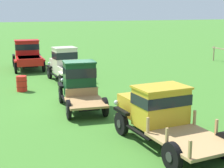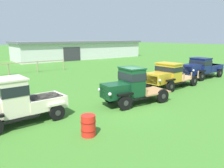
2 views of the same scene
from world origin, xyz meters
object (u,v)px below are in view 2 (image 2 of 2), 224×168
vintage_truck_second_in_line (17,101)px  vintage_truck_far_side (167,75)px  vintage_truck_back_of_row (202,67)px  farm_shed (80,50)px  oil_drum_beside_row (88,125)px  vintage_truck_midrow_center (130,86)px

vintage_truck_second_in_line → vintage_truck_far_side: bearing=3.1°
vintage_truck_second_in_line → vintage_truck_back_of_row: 18.44m
vintage_truck_second_in_line → vintage_truck_far_side: size_ratio=0.84×
farm_shed → vintage_truck_far_side: (-6.90, -27.50, -0.62)m
farm_shed → oil_drum_beside_row: (-16.75, -31.37, -1.26)m
vintage_truck_midrow_center → oil_drum_beside_row: (-4.37, -2.34, -0.74)m
farm_shed → vintage_truck_second_in_line: farm_shed is taller
vintage_truck_second_in_line → vintage_truck_midrow_center: vintage_truck_midrow_center is taller
farm_shed → vintage_truck_midrow_center: size_ratio=5.33×
oil_drum_beside_row → vintage_truck_second_in_line: bearing=122.4°
farm_shed → vintage_truck_far_side: size_ratio=4.56×
farm_shed → vintage_truck_second_in_line: (-18.80, -28.14, -0.59)m
farm_shed → vintage_truck_midrow_center: (-12.38, -29.03, -0.52)m
farm_shed → vintage_truck_second_in_line: bearing=-123.7°
vintage_truck_second_in_line → vintage_truck_far_side: (11.90, 0.64, -0.02)m
farm_shed → vintage_truck_back_of_row: farm_shed is taller
farm_shed → vintage_truck_midrow_center: farm_shed is taller
farm_shed → vintage_truck_second_in_line: 33.85m
vintage_truck_midrow_center → oil_drum_beside_row: 5.01m
farm_shed → vintage_truck_back_of_row: size_ratio=4.77×
vintage_truck_second_in_line → oil_drum_beside_row: (2.05, -3.23, -0.66)m
oil_drum_beside_row → vintage_truck_far_side: bearing=21.4°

